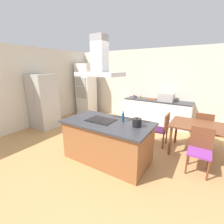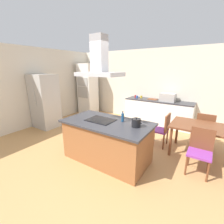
{
  "view_description": "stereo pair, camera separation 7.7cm",
  "coord_description": "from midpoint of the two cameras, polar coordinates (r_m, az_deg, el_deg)",
  "views": [
    {
      "loc": [
        1.75,
        -2.61,
        2.01
      ],
      "look_at": [
        -0.13,
        0.4,
        1.0
      ],
      "focal_mm": 24.79,
      "sensor_mm": 36.0,
      "label": 1
    },
    {
      "loc": [
        1.81,
        -2.57,
        2.01
      ],
      "look_at": [
        -0.13,
        0.4,
        1.0
      ],
      "focal_mm": 24.79,
      "sensor_mm": 36.0,
      "label": 2
    }
  ],
  "objects": [
    {
      "name": "refrigerator",
      "position": [
        5.8,
        -23.14,
        3.68
      ],
      "size": [
        0.8,
        0.73,
        1.82
      ],
      "color": "#B2AFAA",
      "rests_on": "ground"
    },
    {
      "name": "cooktop",
      "position": [
        3.42,
        -3.58,
        -2.95
      ],
      "size": [
        0.6,
        0.44,
        0.01
      ],
      "primitive_type": "cube",
      "color": "black",
      "rests_on": "kitchen_island"
    },
    {
      "name": "chair_at_left_end",
      "position": [
        4.27,
        18.69,
        -5.58
      ],
      "size": [
        0.42,
        0.42,
        0.89
      ],
      "color": "purple",
      "rests_on": "ground"
    },
    {
      "name": "dining_table",
      "position": [
        4.11,
        31.3,
        -5.58
      ],
      "size": [
        1.4,
        0.9,
        0.75
      ],
      "color": "brown",
      "rests_on": "ground"
    },
    {
      "name": "tea_kettle",
      "position": [
        3.06,
        9.63,
        -3.93
      ],
      "size": [
        0.23,
        0.18,
        0.19
      ],
      "color": "black",
      "rests_on": "kitchen_island"
    },
    {
      "name": "wall_oven_stack",
      "position": [
        7.08,
        -8.6,
        8.35
      ],
      "size": [
        0.7,
        0.66,
        2.2
      ],
      "color": "white",
      "rests_on": "ground"
    },
    {
      "name": "wall_back",
      "position": [
        6.14,
        16.39,
        9.1
      ],
      "size": [
        7.2,
        0.1,
        2.7
      ],
      "primitive_type": "cube",
      "color": "beige",
      "rests_on": "ground"
    },
    {
      "name": "cutting_board",
      "position": [
        5.9,
        15.11,
        4.6
      ],
      "size": [
        0.34,
        0.24,
        0.02
      ],
      "primitive_type": "cube",
      "color": "brown",
      "rests_on": "back_counter"
    },
    {
      "name": "coffee_mug_red",
      "position": [
        6.16,
        8.99,
        5.75
      ],
      "size": [
        0.08,
        0.08,
        0.09
      ],
      "primitive_type": "cylinder",
      "color": "red",
      "rests_on": "back_counter"
    },
    {
      "name": "kitchen_island",
      "position": [
        3.5,
        -1.18,
        -10.48
      ],
      "size": [
        1.92,
        1.03,
        0.9
      ],
      "color": "#995B33",
      "rests_on": "ground"
    },
    {
      "name": "olive_oil_bottle",
      "position": [
        3.31,
        4.61,
        -1.99
      ],
      "size": [
        0.06,
        0.06,
        0.23
      ],
      "color": "navy",
      "rests_on": "kitchen_island"
    },
    {
      "name": "coffee_mug_yellow",
      "position": [
        6.06,
        11.1,
        5.49
      ],
      "size": [
        0.08,
        0.08,
        0.09
      ],
      "primitive_type": "cylinder",
      "color": "gold",
      "rests_on": "back_counter"
    },
    {
      "name": "chair_facing_island",
      "position": [
        3.56,
        30.38,
        -11.43
      ],
      "size": [
        0.42,
        0.42,
        0.89
      ],
      "color": "purple",
      "rests_on": "ground"
    },
    {
      "name": "coffee_mug_blue",
      "position": [
        6.04,
        9.57,
        5.53
      ],
      "size": [
        0.08,
        0.08,
        0.09
      ],
      "primitive_type": "cylinder",
      "color": "#2D56B2",
      "rests_on": "back_counter"
    },
    {
      "name": "wall_left",
      "position": [
        6.38,
        -22.48,
        8.78
      ],
      "size": [
        0.1,
        8.8,
        2.7
      ],
      "primitive_type": "cube",
      "color": "beige",
      "rests_on": "ground"
    },
    {
      "name": "ground",
      "position": [
        4.89,
        8.93,
        -8.58
      ],
      "size": [
        16.0,
        16.0,
        0.0
      ],
      "primitive_type": "plane",
      "color": "tan"
    },
    {
      "name": "countertop_microwave",
      "position": [
        5.69,
        20.26,
        5.1
      ],
      "size": [
        0.5,
        0.38,
        0.28
      ],
      "primitive_type": "cube",
      "color": "#B2AFAA",
      "rests_on": "back_counter"
    },
    {
      "name": "chair_facing_back_wall",
      "position": [
        4.8,
        31.43,
        -4.78
      ],
      "size": [
        0.42,
        0.42,
        0.89
      ],
      "color": "purple",
      "rests_on": "ground"
    },
    {
      "name": "range_hood",
      "position": [
        3.24,
        -3.96,
        17.49
      ],
      "size": [
        0.9,
        0.55,
        0.78
      ],
      "color": "#ADADB2"
    },
    {
      "name": "back_counter",
      "position": [
        5.89,
        16.81,
        -0.15
      ],
      "size": [
        2.36,
        0.62,
        0.9
      ],
      "color": "white",
      "rests_on": "ground"
    }
  ]
}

